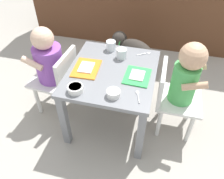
{
  "coord_description": "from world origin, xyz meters",
  "views": [
    {
      "loc": [
        0.27,
        -1.09,
        1.33
      ],
      "look_at": [
        0.0,
        0.0,
        0.29
      ],
      "focal_mm": 36.71,
      "sensor_mm": 36.0,
      "label": 1
    }
  ],
  "objects_px": {
    "dog": "(133,49)",
    "seated_child_left": "(50,63)",
    "food_tray_left": "(86,68)",
    "water_cup_left": "(122,54)",
    "seated_child_right": "(183,80)",
    "cereal_bowl_left_side": "(75,88)",
    "spoon_by_left_tray": "(145,54)",
    "food_tray_right": "(137,76)",
    "cereal_bowl_right_side": "(113,93)",
    "water_cup_right": "(111,46)",
    "dining_table": "(112,80)",
    "spoon_by_right_tray": "(138,95)"
  },
  "relations": [
    {
      "from": "dining_table",
      "to": "water_cup_right",
      "type": "distance_m",
      "value": 0.27
    },
    {
      "from": "food_tray_left",
      "to": "water_cup_left",
      "type": "distance_m",
      "value": 0.26
    },
    {
      "from": "cereal_bowl_right_side",
      "to": "seated_child_left",
      "type": "bearing_deg",
      "value": 154.69
    },
    {
      "from": "food_tray_right",
      "to": "spoon_by_left_tray",
      "type": "height_order",
      "value": "food_tray_right"
    },
    {
      "from": "seated_child_left",
      "to": "spoon_by_right_tray",
      "type": "height_order",
      "value": "seated_child_left"
    },
    {
      "from": "food_tray_left",
      "to": "food_tray_right",
      "type": "distance_m",
      "value": 0.32
    },
    {
      "from": "water_cup_right",
      "to": "cereal_bowl_right_side",
      "type": "height_order",
      "value": "water_cup_right"
    },
    {
      "from": "water_cup_left",
      "to": "food_tray_right",
      "type": "bearing_deg",
      "value": -51.95
    },
    {
      "from": "cereal_bowl_right_side",
      "to": "spoon_by_left_tray",
      "type": "xyz_separation_m",
      "value": [
        0.11,
        0.45,
        -0.02
      ]
    },
    {
      "from": "dog",
      "to": "seated_child_left",
      "type": "bearing_deg",
      "value": -127.76
    },
    {
      "from": "food_tray_right",
      "to": "cereal_bowl_left_side",
      "type": "bearing_deg",
      "value": -146.18
    },
    {
      "from": "dining_table",
      "to": "water_cup_right",
      "type": "relative_size",
      "value": 9.11
    },
    {
      "from": "dining_table",
      "to": "food_tray_right",
      "type": "bearing_deg",
      "value": -6.32
    },
    {
      "from": "dining_table",
      "to": "cereal_bowl_left_side",
      "type": "height_order",
      "value": "cereal_bowl_left_side"
    },
    {
      "from": "seated_child_left",
      "to": "spoon_by_right_tray",
      "type": "relative_size",
      "value": 6.8
    },
    {
      "from": "spoon_by_left_tray",
      "to": "food_tray_right",
      "type": "bearing_deg",
      "value": -92.84
    },
    {
      "from": "dining_table",
      "to": "dog",
      "type": "height_order",
      "value": "dining_table"
    },
    {
      "from": "seated_child_left",
      "to": "seated_child_right",
      "type": "bearing_deg",
      "value": 0.74
    },
    {
      "from": "dog",
      "to": "food_tray_right",
      "type": "height_order",
      "value": "food_tray_right"
    },
    {
      "from": "food_tray_right",
      "to": "cereal_bowl_right_side",
      "type": "relative_size",
      "value": 2.41
    },
    {
      "from": "dog",
      "to": "food_tray_left",
      "type": "distance_m",
      "value": 0.71
    },
    {
      "from": "seated_child_right",
      "to": "food_tray_left",
      "type": "distance_m",
      "value": 0.6
    },
    {
      "from": "cereal_bowl_right_side",
      "to": "dining_table",
      "type": "bearing_deg",
      "value": 106.11
    },
    {
      "from": "cereal_bowl_left_side",
      "to": "spoon_by_left_tray",
      "type": "bearing_deg",
      "value": 54.94
    },
    {
      "from": "seated_child_right",
      "to": "food_tray_left",
      "type": "relative_size",
      "value": 3.3
    },
    {
      "from": "water_cup_left",
      "to": "cereal_bowl_right_side",
      "type": "relative_size",
      "value": 0.88
    },
    {
      "from": "seated_child_left",
      "to": "spoon_by_left_tray",
      "type": "height_order",
      "value": "seated_child_left"
    },
    {
      "from": "dog",
      "to": "food_tray_left",
      "type": "height_order",
      "value": "food_tray_left"
    },
    {
      "from": "seated_child_right",
      "to": "cereal_bowl_left_side",
      "type": "bearing_deg",
      "value": -156.06
    },
    {
      "from": "water_cup_right",
      "to": "dog",
      "type": "bearing_deg",
      "value": 75.68
    },
    {
      "from": "water_cup_right",
      "to": "water_cup_left",
      "type": "bearing_deg",
      "value": -40.83
    },
    {
      "from": "water_cup_left",
      "to": "cereal_bowl_right_side",
      "type": "distance_m",
      "value": 0.37
    },
    {
      "from": "dining_table",
      "to": "spoon_by_left_tray",
      "type": "height_order",
      "value": "spoon_by_left_tray"
    },
    {
      "from": "cereal_bowl_left_side",
      "to": "cereal_bowl_right_side",
      "type": "xyz_separation_m",
      "value": [
        0.21,
        0.01,
        0.0
      ]
    },
    {
      "from": "dog",
      "to": "spoon_by_left_tray",
      "type": "relative_size",
      "value": 4.68
    },
    {
      "from": "food_tray_right",
      "to": "food_tray_left",
      "type": "bearing_deg",
      "value": -180.0
    },
    {
      "from": "dining_table",
      "to": "cereal_bowl_right_side",
      "type": "bearing_deg",
      "value": -73.89
    },
    {
      "from": "cereal_bowl_right_side",
      "to": "spoon_by_left_tray",
      "type": "bearing_deg",
      "value": 76.03
    },
    {
      "from": "seated_child_left",
      "to": "water_cup_right",
      "type": "relative_size",
      "value": 10.26
    },
    {
      "from": "seated_child_right",
      "to": "water_cup_left",
      "type": "relative_size",
      "value": 10.19
    },
    {
      "from": "seated_child_left",
      "to": "cereal_bowl_left_side",
      "type": "bearing_deg",
      "value": -41.59
    },
    {
      "from": "seated_child_left",
      "to": "spoon_by_right_tray",
      "type": "bearing_deg",
      "value": -17.86
    },
    {
      "from": "water_cup_left",
      "to": "cereal_bowl_left_side",
      "type": "distance_m",
      "value": 0.42
    },
    {
      "from": "seated_child_left",
      "to": "food_tray_left",
      "type": "xyz_separation_m",
      "value": [
        0.27,
        -0.04,
        0.03
      ]
    },
    {
      "from": "spoon_by_left_tray",
      "to": "water_cup_right",
      "type": "bearing_deg",
      "value": -179.41
    },
    {
      "from": "spoon_by_right_tray",
      "to": "food_tray_left",
      "type": "bearing_deg",
      "value": 155.24
    },
    {
      "from": "dining_table",
      "to": "food_tray_left",
      "type": "height_order",
      "value": "food_tray_left"
    },
    {
      "from": "cereal_bowl_right_side",
      "to": "spoon_by_left_tray",
      "type": "relative_size",
      "value": 0.84
    },
    {
      "from": "seated_child_right",
      "to": "cereal_bowl_right_side",
      "type": "bearing_deg",
      "value": -146.55
    },
    {
      "from": "cereal_bowl_left_side",
      "to": "food_tray_left",
      "type": "bearing_deg",
      "value": 92.22
    }
  ]
}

